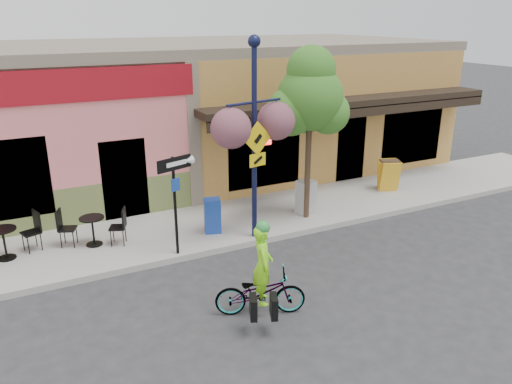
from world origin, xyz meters
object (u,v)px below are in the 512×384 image
bicycle (260,292)px  one_way_sign (175,207)px  building (181,108)px  cyclist_rider (263,277)px  lamp_post (254,142)px  street_tree (309,134)px  newspaper_box_grey (306,197)px  newspaper_box_blue (212,216)px

bicycle → one_way_sign: bearing=35.6°
building → cyclist_rider: bearing=-100.1°
lamp_post → street_tree: lamp_post is taller
newspaper_box_grey → lamp_post: bearing=-169.1°
building → newspaper_box_grey: 6.43m
bicycle → street_tree: bearing=-20.8°
building → street_tree: 6.41m
newspaper_box_grey → newspaper_box_blue: bearing=170.9°
bicycle → newspaper_box_grey: newspaper_box_grey is taller
newspaper_box_blue → one_way_sign: bearing=-132.0°
building → cyclist_rider: building is taller
bicycle → building: bearing=11.4°
street_tree → cyclist_rider: bearing=-132.1°
newspaper_box_blue → newspaper_box_grey: newspaper_box_grey is taller
street_tree → bicycle: bearing=-132.6°
bicycle → newspaper_box_blue: size_ratio=1.92×
cyclist_rider → street_tree: street_tree is taller
bicycle → lamp_post: 3.83m
building → street_tree: size_ratio=3.97×
cyclist_rider → newspaper_box_blue: (0.44, 3.61, -0.18)m
newspaper_box_grey → street_tree: size_ratio=0.21×
one_way_sign → bicycle: bearing=-95.3°
cyclist_rider → lamp_post: (1.27, 2.91, 1.79)m
street_tree → building: bearing=102.2°
bicycle → newspaper_box_blue: (0.49, 3.61, 0.15)m
cyclist_rider → one_way_sign: one_way_sign is taller
one_way_sign → newspaper_box_blue: bearing=14.0°
cyclist_rider → one_way_sign: (-0.74, 2.85, 0.54)m
building → cyclist_rider: size_ratio=11.83×
lamp_post → newspaper_box_blue: size_ratio=5.45×
lamp_post → one_way_sign: size_ratio=2.09×
newspaper_box_grey → bicycle: bearing=-141.3°
cyclist_rider → lamp_post: size_ratio=0.32×
newspaper_box_grey → cyclist_rider: bearing=-140.9°
lamp_post → newspaper_box_blue: 2.25m
lamp_post → street_tree: size_ratio=1.05×
one_way_sign → newspaper_box_grey: bearing=-7.8°
bicycle → lamp_post: (1.32, 2.91, 2.11)m
bicycle → newspaper_box_grey: 4.88m
bicycle → street_tree: 5.05m
one_way_sign → street_tree: bearing=-10.6°
bicycle → cyclist_rider: 0.33m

